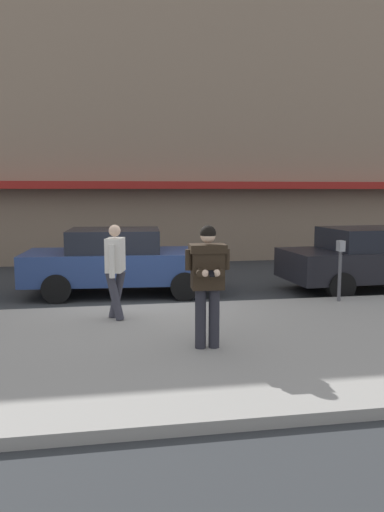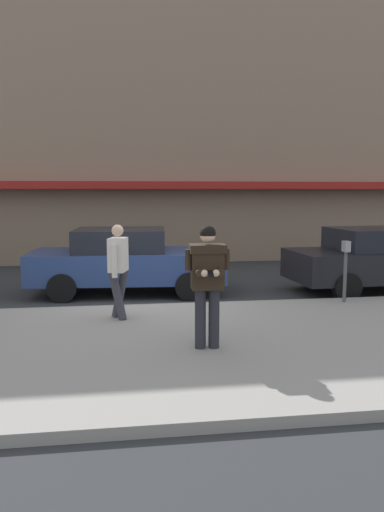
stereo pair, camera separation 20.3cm
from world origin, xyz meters
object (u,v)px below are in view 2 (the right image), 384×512
Objects in this scene: parked_sedan_far at (381,259)px; parked_sedan_mid at (126,261)px; man_texting_on_phone at (207,273)px; pedestrian_in_light_coat at (118,265)px; parking_meter at (346,262)px.

parked_sedan_mid is at bearing 174.14° from parked_sedan_far.
man_texting_on_phone is 1.06× the size of pedestrian_in_light_coat.
man_texting_on_phone is 2.31m from pedestrian_in_light_coat.
pedestrian_in_light_coat is (-1.28, 1.92, -0.14)m from man_texting_on_phone.
parked_sedan_far is 2.71× the size of pedestrian_in_light_coat.
parked_sedan_mid is at bearing 153.68° from parking_meter.
man_texting_on_phone is at bearing -140.16° from parked_sedan_far.
man_texting_on_phone reaches higher than parking_meter.
parked_sedan_mid is 3.64× the size of parking_meter.
parking_meter is (-1.65, -1.57, 0.18)m from parked_sedan_far.
parking_meter is at bearing -136.47° from parked_sedan_far.
parking_meter is at bearing 8.24° from pedestrian_in_light_coat.
man_texting_on_phone reaches higher than parked_sedan_far.
parked_sedan_far is 6.66m from pedestrian_in_light_coat.
parked_sedan_far is 3.63× the size of parking_meter.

